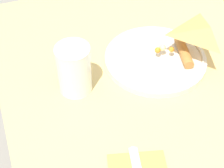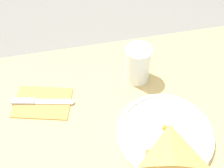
{
  "view_description": "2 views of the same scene",
  "coord_description": "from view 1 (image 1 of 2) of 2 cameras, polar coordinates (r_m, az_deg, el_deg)",
  "views": [
    {
      "loc": [
        -0.39,
        0.31,
        1.33
      ],
      "look_at": [
        0.09,
        0.13,
        0.81
      ],
      "focal_mm": 55.0,
      "sensor_mm": 36.0,
      "label": 1
    },
    {
      "loc": [
        -0.04,
        -0.35,
        1.42
      ],
      "look_at": [
        0.06,
        0.14,
        0.82
      ],
      "focal_mm": 45.0,
      "sensor_mm": 36.0,
      "label": 2
    }
  ],
  "objects": [
    {
      "name": "dining_table",
      "position": [
        0.85,
        10.41,
        -9.7
      ],
      "size": [
        1.15,
        0.73,
        0.76
      ],
      "color": "#DBB770",
      "rests_on": "ground_plane"
    },
    {
      "name": "plate_pizza",
      "position": [
        0.86,
        7.55,
        4.42
      ],
      "size": [
        0.25,
        0.25,
        0.05
      ],
      "color": "silver",
      "rests_on": "dining_table"
    },
    {
      "name": "milk_glass",
      "position": [
        0.76,
        -6.27,
        2.17
      ],
      "size": [
        0.08,
        0.08,
        0.12
      ],
      "color": "white",
      "rests_on": "dining_table"
    }
  ]
}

